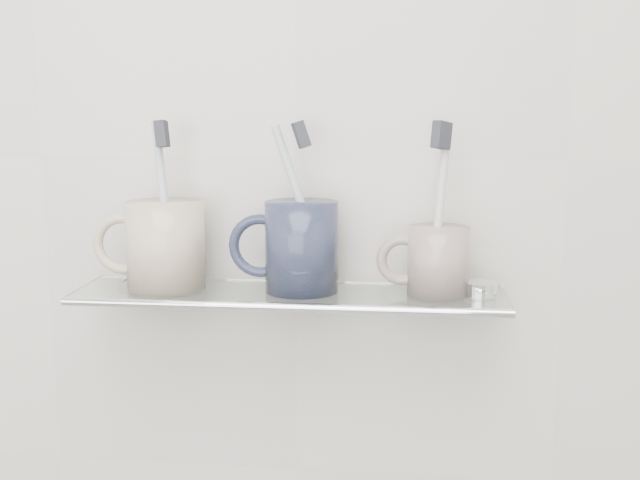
# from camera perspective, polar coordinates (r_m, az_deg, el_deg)

# --- Properties ---
(wall_back) EXTENTS (2.50, 0.00, 2.50)m
(wall_back) POSITION_cam_1_polar(r_m,az_deg,el_deg) (0.97, -1.74, 5.83)
(wall_back) COLOR beige
(wall_back) RESTS_ON ground
(shelf_glass) EXTENTS (0.50, 0.12, 0.01)m
(shelf_glass) POSITION_cam_1_polar(r_m,az_deg,el_deg) (0.93, -2.21, -3.92)
(shelf_glass) COLOR silver
(shelf_glass) RESTS_ON wall_back
(shelf_rail) EXTENTS (0.50, 0.01, 0.01)m
(shelf_rail) POSITION_cam_1_polar(r_m,az_deg,el_deg) (0.88, -2.74, -4.79)
(shelf_rail) COLOR silver
(shelf_rail) RESTS_ON shelf_glass
(bracket_left) EXTENTS (0.02, 0.03, 0.02)m
(bracket_left) POSITION_cam_1_polar(r_m,az_deg,el_deg) (1.03, -13.47, -3.49)
(bracket_left) COLOR silver
(bracket_left) RESTS_ON wall_back
(bracket_right) EXTENTS (0.02, 0.03, 0.02)m
(bracket_right) POSITION_cam_1_polar(r_m,az_deg,el_deg) (0.98, 10.54, -4.15)
(bracket_right) COLOR silver
(bracket_right) RESTS_ON wall_back
(mug_left) EXTENTS (0.10, 0.10, 0.10)m
(mug_left) POSITION_cam_1_polar(r_m,az_deg,el_deg) (0.96, -10.92, -0.35)
(mug_left) COLOR beige
(mug_left) RESTS_ON shelf_glass
(mug_left_handle) EXTENTS (0.07, 0.01, 0.07)m
(mug_left_handle) POSITION_cam_1_polar(r_m,az_deg,el_deg) (0.98, -13.83, -0.28)
(mug_left_handle) COLOR beige
(mug_left_handle) RESTS_ON mug_left
(toothbrush_left) EXTENTS (0.03, 0.03, 0.19)m
(toothbrush_left) POSITION_cam_1_polar(r_m,az_deg,el_deg) (0.95, -11.01, 2.60)
(toothbrush_left) COLOR #AABAC6
(toothbrush_left) RESTS_ON mug_left
(bristles_left) EXTENTS (0.02, 0.03, 0.03)m
(bristles_left) POSITION_cam_1_polar(r_m,az_deg,el_deg) (0.94, -11.18, 7.42)
(bristles_left) COLOR #282B31
(bristles_left) RESTS_ON toothbrush_left
(mug_center) EXTENTS (0.09, 0.09, 0.10)m
(mug_center) POSITION_cam_1_polar(r_m,az_deg,el_deg) (0.92, -1.32, -0.48)
(mug_center) COLOR #181A33
(mug_center) RESTS_ON shelf_glass
(mug_center_handle) EXTENTS (0.07, 0.01, 0.07)m
(mug_center_handle) POSITION_cam_1_polar(r_m,az_deg,el_deg) (0.93, -4.27, -0.42)
(mug_center_handle) COLOR #181A33
(mug_center_handle) RESTS_ON mug_center
(toothbrush_center) EXTENTS (0.07, 0.02, 0.18)m
(toothbrush_center) POSITION_cam_1_polar(r_m,az_deg,el_deg) (0.92, -1.33, 2.51)
(toothbrush_center) COLOR silver
(toothbrush_center) RESTS_ON mug_center
(bristles_center) EXTENTS (0.03, 0.03, 0.03)m
(bristles_center) POSITION_cam_1_polar(r_m,az_deg,el_deg) (0.91, -1.35, 7.51)
(bristles_center) COLOR #282B31
(bristles_center) RESTS_ON toothbrush_center
(mug_right) EXTENTS (0.09, 0.09, 0.08)m
(mug_right) POSITION_cam_1_polar(r_m,az_deg,el_deg) (0.92, 8.40, -1.47)
(mug_right) COLOR silver
(mug_right) RESTS_ON shelf_glass
(mug_right_handle) EXTENTS (0.06, 0.01, 0.06)m
(mug_right_handle) POSITION_cam_1_polar(r_m,az_deg,el_deg) (0.92, 5.86, -1.43)
(mug_right_handle) COLOR silver
(mug_right_handle) RESTS_ON mug_right
(toothbrush_right) EXTENTS (0.03, 0.04, 0.19)m
(toothbrush_right) POSITION_cam_1_polar(r_m,az_deg,el_deg) (0.91, 8.50, 2.34)
(toothbrush_right) COLOR beige
(toothbrush_right) RESTS_ON mug_right
(bristles_right) EXTENTS (0.03, 0.03, 0.03)m
(bristles_right) POSITION_cam_1_polar(r_m,az_deg,el_deg) (0.90, 8.63, 7.38)
(bristles_right) COLOR #282B31
(bristles_right) RESTS_ON toothbrush_right
(chrome_cap) EXTENTS (0.04, 0.04, 0.02)m
(chrome_cap) POSITION_cam_1_polar(r_m,az_deg,el_deg) (0.93, 11.33, -3.41)
(chrome_cap) COLOR silver
(chrome_cap) RESTS_ON shelf_glass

